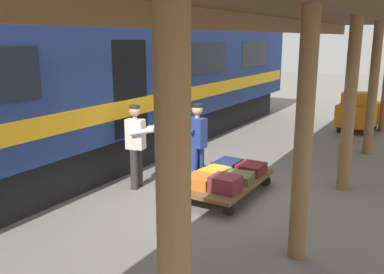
% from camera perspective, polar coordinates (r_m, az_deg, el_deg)
% --- Properties ---
extents(ground_plane, '(60.00, 60.00, 0.00)m').
position_cam_1_polar(ground_plane, '(8.21, 4.82, -8.06)').
color(ground_plane, slate).
extents(platform_canopy, '(3.20, 16.41, 3.56)m').
position_cam_1_polar(platform_canopy, '(7.07, 18.84, 14.86)').
color(platform_canopy, brown).
rests_on(platform_canopy, ground_plane).
extents(train_car, '(3.02, 19.21, 4.00)m').
position_cam_1_polar(train_car, '(9.93, -15.19, 7.53)').
color(train_car, navy).
rests_on(train_car, ground_plane).
extents(luggage_cart, '(1.18, 2.15, 0.32)m').
position_cam_1_polar(luggage_cart, '(8.20, 4.71, -6.07)').
color(luggage_cart, brown).
rests_on(luggage_cart, ground_plane).
extents(suitcase_maroon_trunk, '(0.50, 0.55, 0.20)m').
position_cam_1_polar(suitcase_maroon_trunk, '(8.56, 8.05, -4.27)').
color(suitcase_maroon_trunk, maroon).
rests_on(suitcase_maroon_trunk, luggage_cart).
extents(suitcase_orange_carryall, '(0.52, 0.53, 0.20)m').
position_cam_1_polar(suitcase_orange_carryall, '(7.77, 1.06, -6.01)').
color(suitcase_orange_carryall, '#CC6B23').
rests_on(suitcase_orange_carryall, luggage_cart).
extents(suitcase_yellow_case, '(0.52, 0.66, 0.18)m').
position_cam_1_polar(suitcase_yellow_case, '(8.27, 3.09, -4.90)').
color(suitcase_yellow_case, gold).
rests_on(suitcase_yellow_case, luggage_cart).
extents(suitcase_burgundy_valise, '(0.50, 0.45, 0.28)m').
position_cam_1_polar(suitcase_burgundy_valise, '(7.53, 4.56, -6.36)').
color(suitcase_burgundy_valise, maroon).
rests_on(suitcase_burgundy_valise, luggage_cart).
extents(suitcase_navy_fabric, '(0.46, 0.60, 0.19)m').
position_cam_1_polar(suitcase_navy_fabric, '(8.77, 4.88, -3.81)').
color(suitcase_navy_fabric, navy).
rests_on(suitcase_navy_fabric, luggage_cart).
extents(suitcase_olive_duffel, '(0.55, 0.53, 0.17)m').
position_cam_1_polar(suitcase_olive_duffel, '(8.05, 6.41, -5.51)').
color(suitcase_olive_duffel, brown).
rests_on(suitcase_olive_duffel, luggage_cart).
extents(porter_in_overalls, '(0.71, 0.51, 1.70)m').
position_cam_1_polar(porter_in_overalls, '(8.54, 0.60, -0.64)').
color(porter_in_overalls, navy).
rests_on(porter_in_overalls, ground_plane).
extents(porter_by_door, '(0.72, 0.52, 1.70)m').
position_cam_1_polar(porter_by_door, '(8.45, -7.55, -0.90)').
color(porter_by_door, '#332D28').
rests_on(porter_by_door, ground_plane).
extents(baggage_tug, '(1.22, 1.77, 1.30)m').
position_cam_1_polar(baggage_tug, '(14.74, 21.73, 3.19)').
color(baggage_tug, orange).
rests_on(baggage_tug, ground_plane).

